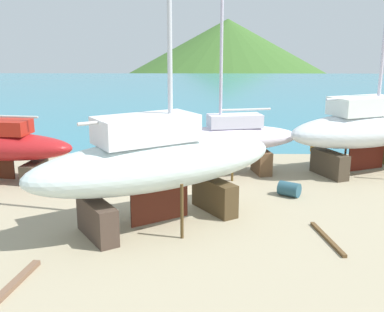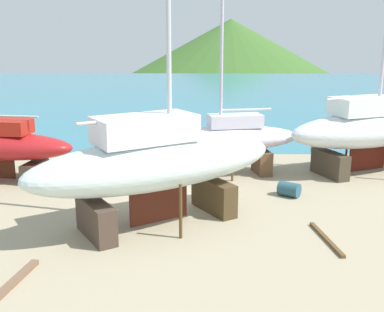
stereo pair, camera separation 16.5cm
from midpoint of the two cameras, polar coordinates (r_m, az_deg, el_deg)
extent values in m
plane|color=tan|center=(18.74, -1.96, -8.12)|extent=(46.30, 46.30, 0.00)
cube|color=teal|center=(64.61, 0.31, 7.73)|extent=(162.97, 70.62, 0.01)
cone|color=#3C6529|center=(179.93, 4.70, 11.70)|extent=(105.91, 105.91, 28.27)
cube|color=brown|center=(24.63, 0.11, -1.13)|extent=(1.00, 1.71, 1.25)
cube|color=brown|center=(25.58, 8.62, -0.72)|extent=(1.00, 1.71, 1.25)
cylinder|color=brown|center=(23.95, 5.11, -1.05)|extent=(0.12, 0.12, 1.72)
cylinder|color=brown|center=(26.02, 3.85, 0.19)|extent=(0.12, 0.12, 1.72)
ellipsoid|color=white|center=(24.73, 4.50, 2.12)|extent=(7.94, 3.48, 1.33)
cube|color=#421410|center=(24.98, 4.45, -0.42)|extent=(1.83, 0.44, 0.93)
cube|color=white|center=(24.65, 5.41, 4.26)|extent=(2.95, 1.73, 0.66)
cylinder|color=silver|center=(24.12, 3.86, 16.24)|extent=(0.16, 0.16, 10.86)
cylinder|color=beige|center=(24.72, 6.74, 5.59)|extent=(2.66, 0.64, 0.11)
cube|color=#473A2D|center=(25.23, -18.26, -1.80)|extent=(0.94, 1.97, 0.99)
cylinder|color=#433F2C|center=(27.26, -21.00, -0.34)|extent=(0.12, 0.12, 1.48)
cube|color=#B02013|center=(25.55, -22.00, 3.30)|extent=(3.17, 1.81, 0.71)
cylinder|color=#B8C3BE|center=(25.15, -20.88, 4.51)|extent=(2.92, 0.50, 0.12)
cube|color=#483720|center=(19.80, 2.88, -4.79)|extent=(1.91, 2.43, 1.36)
cube|color=#45362C|center=(17.58, -11.26, -7.54)|extent=(1.91, 2.43, 1.36)
cylinder|color=#433C1F|center=(19.86, -6.04, -3.75)|extent=(0.12, 0.12, 2.05)
cylinder|color=#523C1F|center=(17.05, -1.11, -6.71)|extent=(0.12, 0.12, 2.05)
ellipsoid|color=silver|center=(18.01, -3.84, -0.85)|extent=(10.33, 8.15, 1.97)
cube|color=#4A1B11|center=(18.51, -3.75, -5.87)|extent=(2.13, 1.41, 1.38)
cube|color=white|center=(17.48, -5.41, 3.30)|extent=(4.11, 3.55, 0.99)
cylinder|color=beige|center=(17.09, -7.77, 4.37)|extent=(3.11, 2.06, 0.13)
cube|color=#44382A|center=(25.81, 16.48, -0.95)|extent=(1.58, 2.51, 1.31)
cylinder|color=#523420|center=(28.47, 18.34, 0.96)|extent=(0.12, 0.12, 1.96)
ellipsoid|color=silver|center=(26.98, 20.79, 3.00)|extent=(10.06, 6.50, 1.86)
cube|color=#4A150C|center=(27.30, 20.51, -0.26)|extent=(2.17, 0.96, 1.30)
cube|color=white|center=(26.46, 20.25, 5.70)|extent=(3.90, 3.01, 0.93)
cylinder|color=silver|center=(25.94, 19.13, 6.62)|extent=(3.16, 1.41, 0.12)
cube|color=navy|center=(27.73, 14.64, -0.29)|extent=(0.36, 0.39, 0.86)
cube|color=orange|center=(27.56, 14.73, 1.16)|extent=(0.45, 0.50, 0.59)
sphere|color=tan|center=(27.48, 14.78, 1.98)|extent=(0.22, 0.22, 0.22)
cylinder|color=brown|center=(25.35, -11.58, -1.48)|extent=(0.80, 0.80, 0.83)
cylinder|color=#2C5565|center=(22.18, 11.85, -3.95)|extent=(1.15, 1.08, 0.66)
cube|color=brown|center=(17.90, 16.16, -9.60)|extent=(0.56, 2.93, 0.11)
cube|color=brown|center=(15.34, -20.37, -14.00)|extent=(0.62, 2.59, 0.15)
camera|label=1|loc=(0.08, -89.80, 0.05)|focal=44.17mm
camera|label=2|loc=(0.08, 90.20, -0.05)|focal=44.17mm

